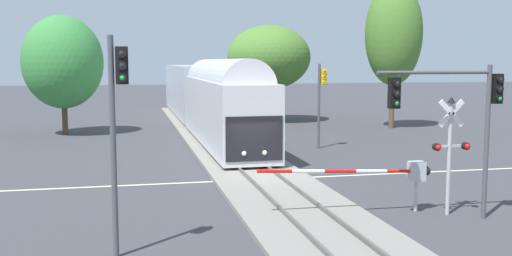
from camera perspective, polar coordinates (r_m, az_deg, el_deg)
name	(u,v)px	position (r m, az deg, el deg)	size (l,w,h in m)	color
ground_plane	(261,179)	(26.46, 0.47, -5.07)	(220.00, 220.00, 0.00)	#3D3D42
road_centre_stripe	(261,179)	(26.46, 0.47, -5.07)	(44.00, 0.20, 0.01)	beige
railway_track	(261,177)	(26.44, 0.47, -4.87)	(4.40, 80.00, 0.32)	gray
commuter_train	(203,94)	(46.10, -5.20, 3.37)	(3.04, 41.16, 5.16)	silver
crossing_gate_near	(397,173)	(21.14, 13.63, -4.30)	(6.36, 0.40, 1.80)	#B7B7BC
crossing_signal_mast	(450,143)	(21.11, 18.53, -1.44)	(1.36, 0.44, 4.14)	#B2B2B7
traffic_signal_near_right	(458,104)	(20.28, 19.17, 2.22)	(4.47, 0.38, 5.23)	#4C4C51
traffic_signal_far_side	(321,92)	(35.74, 6.43, 3.55)	(0.53, 0.38, 5.19)	#4C4C51
traffic_signal_near_left	(117,111)	(15.92, -13.46, 1.65)	(0.53, 0.38, 6.03)	#4C4C51
elm_centre_background	(269,57)	(51.27, 1.27, 6.95)	(7.30, 7.30, 8.50)	#4C3828
oak_behind_train	(63,62)	(44.42, -18.43, 6.15)	(5.74, 5.74, 8.64)	#4C3828
maple_right_background	(394,34)	(47.64, 13.36, 8.99)	(4.48, 4.48, 11.62)	brown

